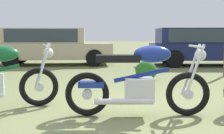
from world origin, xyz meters
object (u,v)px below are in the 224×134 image
object	(u,v)px
car_navy	(202,44)
shrub_low	(146,71)
motorcycle_blue	(140,81)
car_beige	(50,44)

from	to	relation	value
car_navy	shrub_low	xyz separation A→B (m)	(-2.45, -3.87, -0.59)
motorcycle_blue	car_navy	bearing A→B (deg)	65.59
car_navy	shrub_low	world-z (taller)	car_navy
car_beige	car_navy	bearing A→B (deg)	-7.05
motorcycle_blue	car_beige	size ratio (longest dim) A/B	0.44
shrub_low	car_navy	bearing A→B (deg)	57.59
car_beige	shrub_low	bearing A→B (deg)	-55.00
motorcycle_blue	car_navy	xyz separation A→B (m)	(2.80, 7.09, 0.34)
car_navy	shrub_low	distance (m)	4.62
motorcycle_blue	shrub_low	xyz separation A→B (m)	(0.35, 3.23, -0.25)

